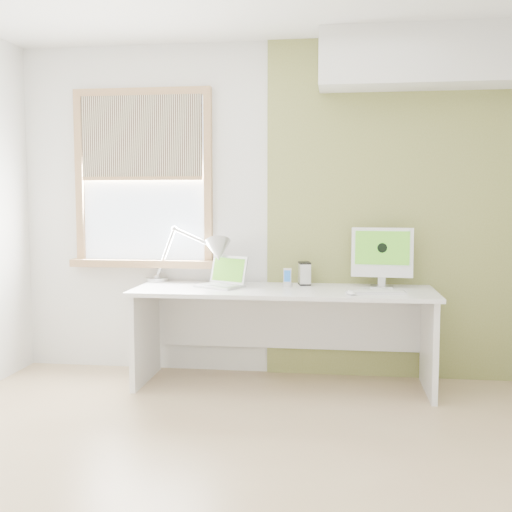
% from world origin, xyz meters
% --- Properties ---
extents(room, '(4.04, 3.54, 2.64)m').
position_xyz_m(room, '(0.00, 0.00, 1.30)').
color(room, tan).
rests_on(room, ground).
extents(accent_wall, '(2.00, 0.02, 2.60)m').
position_xyz_m(accent_wall, '(1.00, 1.74, 1.30)').
color(accent_wall, olive).
rests_on(accent_wall, room).
extents(soffit, '(1.60, 0.40, 0.42)m').
position_xyz_m(soffit, '(1.20, 1.57, 2.40)').
color(soffit, white).
rests_on(soffit, room).
extents(window, '(1.20, 0.14, 1.42)m').
position_xyz_m(window, '(-1.00, 1.71, 1.54)').
color(window, '#A37A51').
rests_on(window, room).
extents(desk, '(2.20, 0.70, 0.73)m').
position_xyz_m(desk, '(0.16, 1.44, 0.53)').
color(desk, white).
rests_on(desk, room).
extents(desk_lamp, '(0.77, 0.39, 0.45)m').
position_xyz_m(desk_lamp, '(-0.46, 1.57, 0.96)').
color(desk_lamp, silver).
rests_on(desk_lamp, desk).
extents(laptop, '(0.41, 0.38, 0.23)m').
position_xyz_m(laptop, '(-0.30, 1.44, 0.79)').
color(laptop, silver).
rests_on(laptop, desk).
extents(phone_dock, '(0.08, 0.08, 0.14)m').
position_xyz_m(phone_dock, '(0.18, 1.50, 0.77)').
color(phone_dock, silver).
rests_on(phone_dock, desk).
extents(external_drive, '(0.11, 0.15, 0.18)m').
position_xyz_m(external_drive, '(0.30, 1.62, 0.82)').
color(external_drive, silver).
rests_on(external_drive, desk).
extents(imac, '(0.46, 0.16, 0.44)m').
position_xyz_m(imac, '(0.88, 1.58, 0.98)').
color(imac, silver).
rests_on(imac, desk).
extents(keyboard, '(0.42, 0.15, 0.02)m').
position_xyz_m(keyboard, '(0.82, 1.24, 0.74)').
color(keyboard, white).
rests_on(keyboard, desk).
extents(mouse, '(0.09, 0.11, 0.03)m').
position_xyz_m(mouse, '(0.65, 1.16, 0.74)').
color(mouse, white).
rests_on(mouse, desk).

